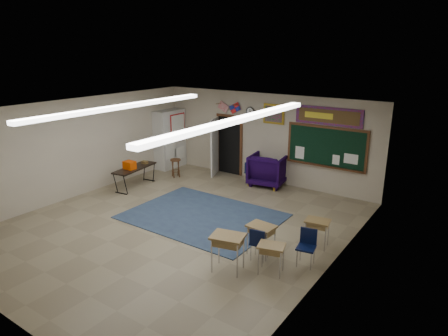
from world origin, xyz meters
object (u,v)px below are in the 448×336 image
Objects in this scene: student_desk_front_right at (317,232)px; wingback_armchair at (268,170)px; folding_table at (135,176)px; student_desk_front_left at (261,238)px; wooden_stool at (176,168)px.

wingback_armchair is at bearing 125.37° from student_desk_front_right.
student_desk_front_right is 0.39× the size of folding_table.
folding_table is at bearing 29.16° from wingback_armchair.
wingback_armchair reaches higher than student_desk_front_left.
folding_table reaches higher than wooden_stool.
student_desk_front_left is at bearing -30.75° from wooden_stool.
wooden_stool is at bearing 11.21° from wingback_armchair.
folding_table is (-3.48, -2.71, -0.16)m from wingback_armchair.
folding_table is 1.63m from wooden_stool.
wingback_armchair is 0.68× the size of folding_table.
student_desk_front_left is (2.17, -4.27, -0.13)m from wingback_armchair.
student_desk_front_left reaches higher than wooden_stool.
wingback_armchair reaches higher than folding_table.
student_desk_front_left is 0.42× the size of folding_table.
student_desk_front_right is (3.03, -3.19, -0.16)m from wingback_armchair.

